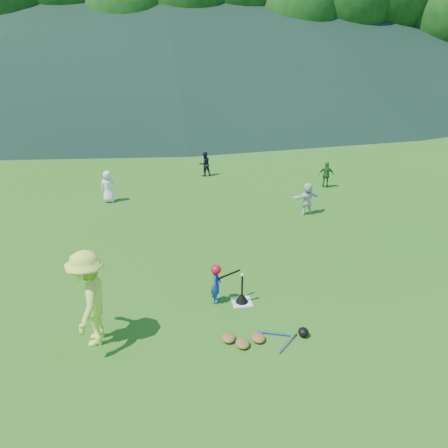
% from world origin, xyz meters
% --- Properties ---
extents(ground, '(120.00, 120.00, 0.00)m').
position_xyz_m(ground, '(0.00, 0.00, 0.00)').
color(ground, '#266016').
rests_on(ground, ground).
extents(home_plate, '(0.45, 0.45, 0.02)m').
position_xyz_m(home_plate, '(0.00, 0.00, 0.01)').
color(home_plate, silver).
rests_on(home_plate, ground).
extents(baseball, '(0.08, 0.08, 0.08)m').
position_xyz_m(baseball, '(0.00, 0.00, 0.74)').
color(baseball, white).
rests_on(baseball, batting_tee).
extents(batter_child, '(0.31, 0.39, 0.94)m').
position_xyz_m(batter_child, '(-0.58, 0.13, 0.47)').
color(batter_child, navy).
rests_on(batter_child, ground).
extents(adult_coach, '(0.87, 1.37, 2.02)m').
position_xyz_m(adult_coach, '(-3.22, -0.85, 1.01)').
color(adult_coach, '#D0F748').
rests_on(adult_coach, ground).
extents(fielder_a, '(0.63, 0.48, 1.18)m').
position_xyz_m(fielder_a, '(-3.49, 7.23, 0.59)').
color(fielder_a, white).
rests_on(fielder_a, ground).
extents(fielder_b, '(0.62, 0.55, 1.06)m').
position_xyz_m(fielder_b, '(0.38, 9.80, 0.53)').
color(fielder_b, black).
rests_on(fielder_b, ground).
extents(fielder_c, '(0.66, 0.46, 1.04)m').
position_xyz_m(fielder_c, '(4.98, 7.47, 0.52)').
color(fielder_c, '#22651E').
rests_on(fielder_c, ground).
extents(fielder_d, '(1.08, 0.50, 1.12)m').
position_xyz_m(fielder_d, '(3.27, 4.90, 0.56)').
color(fielder_d, silver).
rests_on(fielder_d, ground).
extents(batting_tee, '(0.30, 0.30, 0.68)m').
position_xyz_m(batting_tee, '(0.00, 0.00, 0.13)').
color(batting_tee, black).
rests_on(batting_tee, home_plate).
extents(batter_gear, '(0.71, 0.31, 0.30)m').
position_xyz_m(batter_gear, '(-0.56, 0.13, 0.84)').
color(batter_gear, red).
rests_on(batter_gear, ground).
extents(equipment_pile, '(1.80, 0.76, 0.19)m').
position_xyz_m(equipment_pile, '(0.05, -1.40, 0.07)').
color(equipment_pile, olive).
rests_on(equipment_pile, ground).
extents(outfield_fence, '(70.07, 0.08, 1.33)m').
position_xyz_m(outfield_fence, '(0.00, 28.00, 0.70)').
color(outfield_fence, gray).
rests_on(outfield_fence, ground).
extents(tree_line, '(70.04, 11.40, 14.82)m').
position_xyz_m(tree_line, '(0.20, 33.83, 8.21)').
color(tree_line, '#382314').
rests_on(tree_line, ground).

